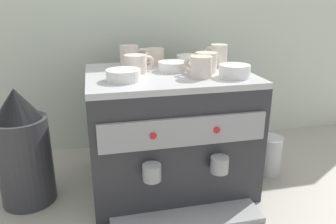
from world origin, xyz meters
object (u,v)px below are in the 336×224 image
ceramic_cup_2 (218,55)px  ceramic_bowl_2 (189,60)px  ceramic_bowl_1 (235,71)px  ceramic_bowl_3 (173,66)px  ceramic_cup_3 (130,56)px  ceramic_cup_1 (136,64)px  milk_pitcher (268,155)px  ceramic_bowl_0 (123,75)px  coffee_grinder (23,150)px  ceramic_cup_0 (205,62)px  espresso_machine (168,130)px  ceramic_cup_4 (154,57)px  ceramic_cup_5 (200,67)px

ceramic_cup_2 → ceramic_bowl_2: size_ratio=0.99×
ceramic_bowl_1 → ceramic_bowl_3: bearing=140.6°
ceramic_cup_3 → ceramic_bowl_3: (0.13, -0.12, -0.02)m
ceramic_cup_1 → ceramic_bowl_3: 0.13m
ceramic_bowl_1 → milk_pitcher: 0.43m
ceramic_cup_1 → ceramic_cup_2: (0.31, 0.04, 0.01)m
ceramic_bowl_0 → coffee_grinder: size_ratio=0.27×
ceramic_cup_0 → ceramic_cup_1: (-0.23, 0.04, -0.00)m
espresso_machine → ceramic_bowl_2: (0.11, 0.13, 0.23)m
ceramic_cup_0 → ceramic_cup_2: ceramic_cup_2 is taller
ceramic_bowl_1 → ceramic_cup_0: bearing=124.5°
ceramic_cup_1 → ceramic_cup_0: bearing=-10.4°
ceramic_bowl_0 → ceramic_bowl_2: (0.27, 0.21, 0.00)m
ceramic_cup_2 → ceramic_bowl_2: ceramic_cup_2 is taller
ceramic_cup_2 → coffee_grinder: ceramic_cup_2 is taller
ceramic_cup_0 → milk_pitcher: size_ratio=0.68×
espresso_machine → milk_pitcher: 0.42m
ceramic_cup_3 → ceramic_bowl_1: 0.40m
ceramic_bowl_0 → coffee_grinder: ceramic_bowl_0 is taller
espresso_machine → ceramic_bowl_0: 0.29m
ceramic_cup_1 → ceramic_bowl_1: size_ratio=1.10×
espresso_machine → ceramic_cup_3: 0.31m
ceramic_cup_0 → ceramic_cup_4: ceramic_cup_0 is taller
ceramic_cup_4 → ceramic_bowl_1: ceramic_cup_4 is taller
ceramic_cup_0 → ceramic_bowl_3: (-0.10, 0.04, -0.02)m
ceramic_cup_3 → ceramic_cup_1: bearing=-87.2°
ceramic_cup_4 → ceramic_cup_5: size_ratio=0.92×
ceramic_cup_2 → ceramic_bowl_0: 0.40m
ceramic_cup_5 → ceramic_bowl_2: (0.03, 0.22, -0.02)m
ceramic_cup_2 → ceramic_cup_4: (-0.23, 0.08, -0.01)m
ceramic_cup_2 → ceramic_cup_4: ceramic_cup_2 is taller
ceramic_cup_2 → ceramic_cup_4: bearing=159.5°
ceramic_cup_2 → coffee_grinder: size_ratio=0.24×
ceramic_bowl_2 → ceramic_cup_5: bearing=-97.6°
coffee_grinder → ceramic_bowl_1: bearing=-8.0°
ceramic_bowl_1 → ceramic_bowl_2: size_ratio=1.01×
milk_pitcher → ceramic_cup_2: bearing=152.6°
ceramic_cup_0 → ceramic_bowl_1: 0.12m
ceramic_cup_3 → ceramic_bowl_3: size_ratio=1.08×
ceramic_cup_0 → ceramic_bowl_3: 0.11m
ceramic_cup_1 → milk_pitcher: 0.63m
ceramic_cup_0 → ceramic_cup_4: size_ratio=1.15×
espresso_machine → ceramic_cup_4: 0.29m
ceramic_cup_0 → ceramic_bowl_0: bearing=-167.4°
ceramic_bowl_1 → ceramic_bowl_2: 0.26m
ceramic_bowl_3 → ceramic_cup_1: bearing=179.7°
ceramic_cup_0 → ceramic_cup_5: (-0.04, -0.07, 0.00)m
ceramic_cup_1 → milk_pitcher: size_ratio=0.72×
ceramic_bowl_2 → milk_pitcher: ceramic_bowl_2 is taller
ceramic_cup_0 → ceramic_cup_3: 0.29m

